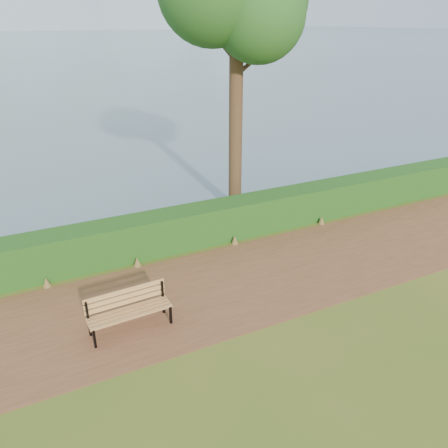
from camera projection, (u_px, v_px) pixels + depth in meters
ground at (213, 298)px, 9.52m from camera, size 140.00×140.00×0.00m
path at (207, 291)px, 9.77m from camera, size 40.00×3.40×0.01m
hedge at (171, 231)px, 11.43m from camera, size 32.00×0.85×1.00m
bench at (128, 308)px, 8.42m from camera, size 1.62×0.55×0.80m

